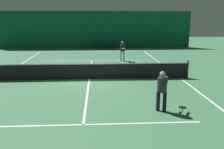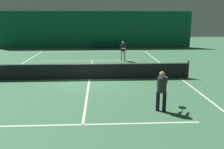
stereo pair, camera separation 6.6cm
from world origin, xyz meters
name	(u,v)px [view 1 (the left image)]	position (x,y,z in m)	size (l,w,h in m)	color
ground_plane	(89,79)	(0.00, 0.00, 0.00)	(60.00, 60.00, 0.00)	#3D704C
backdrop_curtain	(93,30)	(0.00, 15.09, 2.12)	(23.00, 0.12, 4.24)	#0F5138
court_line_baseline_far	(93,52)	(0.00, 11.90, 0.00)	(11.00, 0.10, 0.00)	white
court_line_service_far	(92,61)	(0.00, 6.40, 0.00)	(8.25, 0.10, 0.00)	white
court_line_service_near	(83,125)	(0.00, -6.40, 0.00)	(8.25, 0.10, 0.00)	white
court_line_sideline_right	(180,78)	(5.50, 0.00, 0.00)	(0.10, 23.80, 0.00)	white
court_line_centre	(89,79)	(0.00, 0.00, 0.00)	(0.10, 12.80, 0.00)	white
tennis_net	(89,71)	(0.00, 0.00, 0.51)	(12.00, 0.10, 1.07)	black
player_near	(162,88)	(3.02, -5.23, 0.94)	(0.78, 1.36, 1.61)	black
player_far	(122,49)	(2.58, 6.15, 0.96)	(0.42, 1.35, 1.65)	beige
courtside_chair_0	(93,44)	(0.01, 14.54, 0.49)	(0.44, 0.44, 0.84)	#2D2D2D
courtside_chair_1	(99,44)	(0.72, 14.54, 0.49)	(0.44, 0.44, 0.84)	#2D2D2D
courtside_chair_2	(105,44)	(1.42, 14.54, 0.49)	(0.44, 0.44, 0.84)	#2D2D2D
courtside_chair_3	(111,44)	(2.13, 14.54, 0.49)	(0.44, 0.44, 0.84)	#2D2D2D
courtside_chair_4	(118,44)	(2.84, 14.54, 0.49)	(0.44, 0.44, 0.84)	#2D2D2D
courtside_chair_5	(124,44)	(3.54, 14.54, 0.49)	(0.44, 0.44, 0.84)	#2D2D2D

